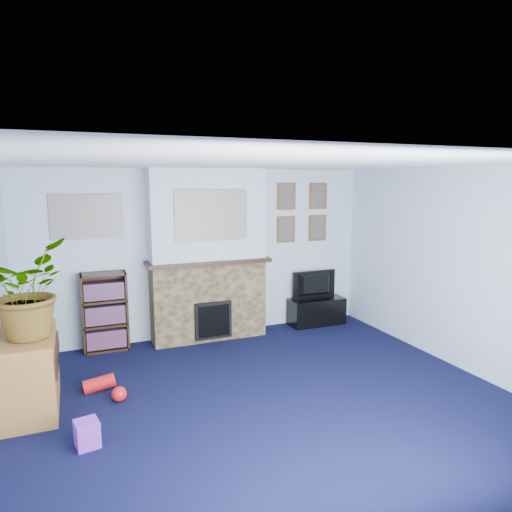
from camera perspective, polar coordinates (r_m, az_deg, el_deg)
name	(u,v)px	position (r m, az deg, el deg)	size (l,w,h in m)	color
floor	(265,400)	(4.93, 1.15, -17.52)	(5.00, 4.50, 0.01)	black
ceiling	(266,163)	(4.40, 1.26, 11.58)	(5.00, 4.50, 0.01)	white
wall_back	(204,253)	(6.61, -6.53, 0.32)	(5.00, 0.04, 2.40)	silver
wall_front	(431,374)	(2.70, 21.01, -13.66)	(5.00, 0.04, 2.40)	silver
wall_right	(458,268)	(5.95, 23.92, -1.43)	(0.04, 4.50, 2.40)	silver
chimney_breast	(208,257)	(6.42, -6.04, -0.09)	(1.72, 0.50, 2.40)	brown
collage_main	(211,215)	(6.14, -5.59, 5.11)	(1.00, 0.03, 0.68)	gray
collage_left	(87,216)	(6.29, -20.36, 4.67)	(0.90, 0.03, 0.58)	gray
portrait_tl	(286,196)	(6.97, 3.82, 7.44)	(0.30, 0.03, 0.40)	brown
portrait_tr	(318,196)	(7.23, 7.77, 7.44)	(0.30, 0.03, 0.40)	brown
portrait_bl	(286,229)	(7.01, 3.77, 3.35)	(0.30, 0.03, 0.40)	brown
portrait_br	(317,228)	(7.26, 7.69, 3.49)	(0.30, 0.03, 0.40)	brown
tv_stand	(316,310)	(7.28, 7.56, -6.72)	(0.88, 0.37, 0.41)	black
television	(316,285)	(7.20, 7.55, -3.60)	(0.74, 0.10, 0.43)	black
bookshelf	(105,313)	(6.39, -18.36, -6.82)	(0.58, 0.28, 1.05)	black
sideboard	(27,376)	(5.11, -26.76, -13.27)	(0.55, 0.99, 0.77)	#9B6831
potted_plant	(24,290)	(4.80, -26.97, -3.79)	(0.82, 0.71, 0.91)	#26661E
mantel_clock	(202,255)	(6.34, -6.72, 0.12)	(0.11, 0.07, 0.15)	gold
mantel_candle	(228,253)	(6.45, -3.56, 0.41)	(0.05, 0.05, 0.16)	#B2BFC6
mantel_teddy	(169,257)	(6.24, -10.83, -0.18)	(0.13, 0.13, 0.13)	slate
mantel_can	(257,252)	(6.60, 0.11, 0.46)	(0.06, 0.06, 0.11)	purple
green_crate	(21,398)	(5.19, -27.27, -15.47)	(0.32, 0.25, 0.25)	#198C26
toy_ball	(119,393)	(5.06, -16.74, -16.06)	(0.15, 0.15, 0.15)	red
toy_block	(87,434)	(4.38, -20.36, -20.16)	(0.19, 0.19, 0.23)	purple
toy_tube	(100,384)	(5.38, -18.97, -14.86)	(0.15, 0.15, 0.33)	red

